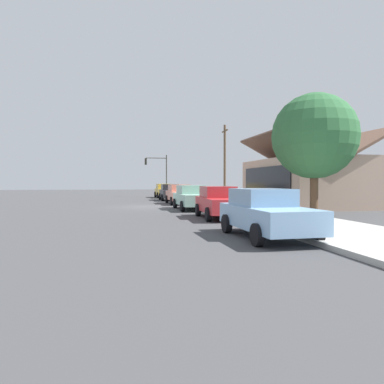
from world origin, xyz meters
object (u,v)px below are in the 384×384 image
Objects in this scene: car_mustard at (164,191)px; car_seafoam at (192,197)px; traffic_light_main at (158,169)px; utility_pole_wooden at (225,161)px; car_cherry at (219,202)px; car_charcoal at (170,192)px; fire_hydrant_red at (183,195)px; car_skyblue at (266,213)px; shade_tree at (315,136)px; car_coral at (180,194)px.

car_seafoam is (18.06, -0.21, 0.00)m from car_mustard.
traffic_light_main is (-22.09, -0.09, 2.67)m from car_seafoam.
traffic_light_main reaches higher than car_mustard.
car_cherry is at bearing -16.92° from utility_pole_wooden.
utility_pole_wooden is (0.31, 5.46, 3.11)m from car_charcoal.
fire_hydrant_red is at bearing 10.62° from traffic_light_main.
car_skyblue is 0.69× the size of shade_tree.
car_charcoal is at bearing 178.60° from car_skyblue.
utility_pole_wooden is (-17.43, 5.30, 3.12)m from car_cherry.
car_skyblue is 0.88× the size of traffic_light_main.
traffic_light_main is at bearing -151.65° from utility_pole_wooden.
traffic_light_main reaches higher than car_seafoam.
traffic_light_main is (-10.18, -0.20, 2.68)m from car_charcoal.
car_coral is 1.10× the size of car_cherry.
shade_tree is (-6.81, 5.58, 3.45)m from car_skyblue.
shade_tree reaches higher than car_cherry.
fire_hydrant_red is (4.82, 1.37, -0.32)m from car_mustard.
car_skyblue is at bearing 0.15° from car_seafoam.
traffic_light_main is (-27.46, -5.79, -0.78)m from shade_tree.
car_seafoam is (11.91, -0.11, 0.00)m from car_charcoal.
car_charcoal is (6.15, -0.09, -0.00)m from car_mustard.
car_mustard is at bearing 4.18° from traffic_light_main.
car_coral is 0.65× the size of utility_pole_wooden.
traffic_light_main reaches higher than car_coral.
traffic_light_main is at bearing 178.93° from car_skyblue.
fire_hydrant_red is at bearing -167.49° from shade_tree.
car_charcoal is 11.91m from car_seafoam.
car_seafoam is at bearing -1.74° from car_coral.
car_coral is (11.98, -0.05, 0.00)m from car_mustard.
car_mustard is 8.96m from utility_pole_wooden.
car_mustard and car_charcoal have the same top height.
car_charcoal is at bearing -47.68° from fire_hydrant_red.
car_charcoal is 0.86× the size of traffic_light_main.
car_skyblue is at bearing -0.68° from car_mustard.
car_cherry is at bearing 2.24° from car_seafoam.
traffic_light_main is 9.49m from fire_hydrant_red.
utility_pole_wooden reaches higher than car_seafoam.
car_cherry is 19.12m from fire_hydrant_red.
car_seafoam is at bearing 0.23° from traffic_light_main.
car_mustard reaches higher than fire_hydrant_red.
car_coral is 8.33m from utility_pole_wooden.
shade_tree is 28.08m from traffic_light_main.
car_mustard is at bearing -164.19° from fire_hydrant_red.
car_seafoam and car_cherry have the same top height.
car_coral is at bearing 0.87° from traffic_light_main.
car_mustard is 4.85m from traffic_light_main.
car_seafoam is at bearing 179.13° from car_skyblue.
car_seafoam is 5.84m from car_cherry.
car_charcoal is 0.92× the size of car_seafoam.
traffic_light_main reaches higher than car_charcoal.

